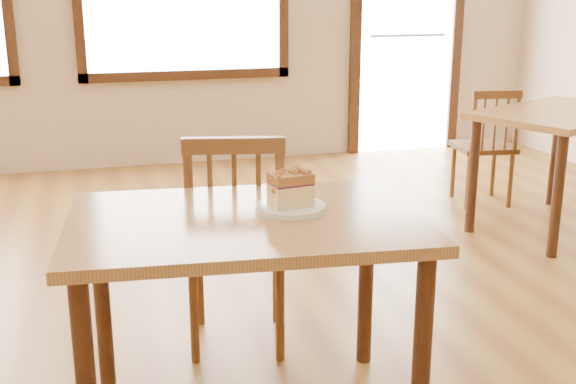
# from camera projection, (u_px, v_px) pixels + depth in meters

# --- Properties ---
(entry_door) EXTENTS (1.08, 0.06, 2.29)m
(entry_door) POSITION_uv_depth(u_px,v_px,m) (408.00, 19.00, 6.46)
(entry_door) COLOR white
(entry_door) RESTS_ON ground
(cafe_table_main) EXTENTS (1.23, 0.89, 0.75)m
(cafe_table_main) POSITION_uv_depth(u_px,v_px,m) (247.00, 246.00, 2.40)
(cafe_table_main) COLOR #9F723E
(cafe_table_main) RESTS_ON ground
(cafe_chair_main) EXTENTS (0.51, 0.51, 0.95)m
(cafe_chair_main) POSITION_uv_depth(u_px,v_px,m) (236.00, 240.00, 2.96)
(cafe_chair_main) COLOR #583918
(cafe_chair_main) RESTS_ON ground
(cafe_table_second) EXTENTS (1.26, 1.07, 0.75)m
(cafe_table_second) POSITION_uv_depth(u_px,v_px,m) (561.00, 129.00, 4.41)
(cafe_table_second) COLOR #9F723E
(cafe_table_second) RESTS_ON ground
(cafe_chair_second) EXTENTS (0.42, 0.42, 0.82)m
(cafe_chair_second) POSITION_uv_depth(u_px,v_px,m) (485.00, 146.00, 4.99)
(cafe_chair_second) COLOR #583918
(cafe_chair_second) RESTS_ON ground
(plate) EXTENTS (0.24, 0.24, 0.02)m
(plate) POSITION_uv_depth(u_px,v_px,m) (290.00, 208.00, 2.44)
(plate) COLOR white
(plate) RESTS_ON cafe_table_main
(cake_slice) EXTENTS (0.16, 0.12, 0.13)m
(cake_slice) POSITION_uv_depth(u_px,v_px,m) (291.00, 187.00, 2.42)
(cake_slice) COLOR #FAD38D
(cake_slice) RESTS_ON plate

